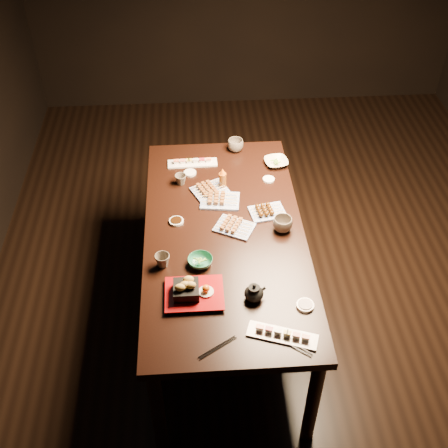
{
  "coord_description": "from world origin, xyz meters",
  "views": [
    {
      "loc": [
        -0.56,
        -2.61,
        2.89
      ],
      "look_at": [
        -0.4,
        -0.25,
        0.77
      ],
      "focal_mm": 45.0,
      "sensor_mm": 36.0,
      "label": 1
    }
  ],
  "objects": [
    {
      "name": "sauce_dish_west",
      "position": [
        -0.67,
        -0.19,
        0.76
      ],
      "size": [
        0.1,
        0.1,
        0.01
      ],
      "primitive_type": "cylinder",
      "rotation": [
        0.0,
        0.0,
        -0.29
      ],
      "color": "white",
      "rests_on": "dining_table"
    },
    {
      "name": "sushi_platter_far",
      "position": [
        -0.56,
        0.38,
        0.77
      ],
      "size": [
        0.32,
        0.1,
        0.04
      ],
      "primitive_type": null,
      "rotation": [
        0.0,
        0.0,
        3.16
      ],
      "color": "white",
      "rests_on": "dining_table"
    },
    {
      "name": "edamame_bowl_green",
      "position": [
        -0.55,
        -0.53,
        0.77
      ],
      "size": [
        0.15,
        0.15,
        0.04
      ],
      "primitive_type": "imported",
      "rotation": [
        0.0,
        0.0,
        0.17
      ],
      "color": "#277857",
      "rests_on": "dining_table"
    },
    {
      "name": "condiment_bottle",
      "position": [
        -0.39,
        0.12,
        0.82
      ],
      "size": [
        0.05,
        0.05,
        0.14
      ],
      "primitive_type": "cylinder",
      "rotation": [
        0.0,
        0.0,
        0.16
      ],
      "color": "brown",
      "rests_on": "dining_table"
    },
    {
      "name": "chopsticks_se",
      "position": [
        -0.16,
        -1.07,
        0.75
      ],
      "size": [
        0.21,
        0.16,
        0.01
      ],
      "primitive_type": null,
      "rotation": [
        0.0,
        0.0,
        -0.65
      ],
      "color": "black",
      "rests_on": "dining_table"
    },
    {
      "name": "sauce_dish_east",
      "position": [
        -0.09,
        0.17,
        0.76
      ],
      "size": [
        0.08,
        0.08,
        0.01
      ],
      "primitive_type": "cylinder",
      "rotation": [
        0.0,
        0.0,
        -0.04
      ],
      "color": "white",
      "rests_on": "dining_table"
    },
    {
      "name": "chopsticks_near",
      "position": [
        -0.49,
        -1.07,
        0.75
      ],
      "size": [
        0.19,
        0.13,
        0.01
      ],
      "primitive_type": null,
      "rotation": [
        0.0,
        0.0,
        0.56
      ],
      "color": "black",
      "rests_on": "dining_table"
    },
    {
      "name": "dining_table",
      "position": [
        -0.4,
        -0.3,
        0.38
      ],
      "size": [
        1.0,
        1.85,
        0.75
      ],
      "primitive_type": "cube",
      "rotation": [
        0.0,
        0.0,
        -0.06
      ],
      "color": "black",
      "rests_on": "ground"
    },
    {
      "name": "yakitori_plate_center",
      "position": [
        -0.41,
        -0.02,
        0.78
      ],
      "size": [
        0.25,
        0.19,
        0.06
      ],
      "primitive_type": null,
      "rotation": [
        0.0,
        0.0,
        -0.13
      ],
      "color": "#828EB6",
      "rests_on": "dining_table"
    },
    {
      "name": "ground",
      "position": [
        0.0,
        0.0,
        0.0
      ],
      "size": [
        5.0,
        5.0,
        0.0
      ],
      "primitive_type": "plane",
      "color": "black",
      "rests_on": "ground"
    },
    {
      "name": "teacup_far_left",
      "position": [
        -0.64,
        0.17,
        0.78
      ],
      "size": [
        0.07,
        0.07,
        0.07
      ],
      "primitive_type": "imported",
      "rotation": [
        0.0,
        0.0,
        -0.02
      ],
      "color": "brown",
      "rests_on": "dining_table"
    },
    {
      "name": "sushi_platter_near",
      "position": [
        -0.18,
        -1.03,
        0.77
      ],
      "size": [
        0.34,
        0.2,
        0.04
      ],
      "primitive_type": null,
      "rotation": [
        0.0,
        0.0,
        -0.33
      ],
      "color": "white",
      "rests_on": "dining_table"
    },
    {
      "name": "sauce_dish_nw",
      "position": [
        -0.58,
        0.27,
        0.76
      ],
      "size": [
        0.09,
        0.09,
        0.01
      ],
      "primitive_type": "cylinder",
      "rotation": [
        0.0,
        0.0,
        0.16
      ],
      "color": "white",
      "rests_on": "dining_table"
    },
    {
      "name": "edamame_bowl_cream",
      "position": [
        -0.02,
        0.33,
        0.77
      ],
      "size": [
        0.17,
        0.17,
        0.04
      ],
      "primitive_type": "imported",
      "rotation": [
        0.0,
        0.0,
        0.16
      ],
      "color": "beige",
      "rests_on": "dining_table"
    },
    {
      "name": "teapot",
      "position": [
        -0.29,
        -0.79,
        0.8
      ],
      "size": [
        0.15,
        0.15,
        0.1
      ],
      "primitive_type": null,
      "rotation": [
        0.0,
        0.0,
        0.36
      ],
      "color": "black",
      "rests_on": "dining_table"
    },
    {
      "name": "yakitori_plate_right",
      "position": [
        -0.34,
        -0.27,
        0.78
      ],
      "size": [
        0.26,
        0.23,
        0.05
      ],
      "primitive_type": null,
      "rotation": [
        0.0,
        0.0,
        -0.48
      ],
      "color": "#828EB6",
      "rests_on": "dining_table"
    },
    {
      "name": "yakitori_plate_left",
      "position": [
        -0.47,
        0.08,
        0.78
      ],
      "size": [
        0.25,
        0.22,
        0.05
      ],
      "primitive_type": null,
      "rotation": [
        0.0,
        0.0,
        0.43
      ],
      "color": "#828EB6",
      "rests_on": "dining_table"
    },
    {
      "name": "tsukune_plate",
      "position": [
        -0.14,
        -0.15,
        0.78
      ],
      "size": [
        0.23,
        0.18,
        0.05
      ],
      "primitive_type": null,
      "rotation": [
        0.0,
        0.0,
        0.19
      ],
      "color": "#828EB6",
      "rests_on": "dining_table"
    },
    {
      "name": "teacup_far_right",
      "position": [
        -0.27,
        0.51,
        0.79
      ],
      "size": [
        0.12,
        0.12,
        0.08
      ],
      "primitive_type": "imported",
      "rotation": [
        0.0,
        0.0,
        0.15
      ],
      "color": "brown",
      "rests_on": "dining_table"
    },
    {
      "name": "sauce_dish_se",
      "position": [
        -0.04,
        -0.86,
        0.76
      ],
      "size": [
        0.11,
        0.11,
        0.02
      ],
      "primitive_type": "cylinder",
      "rotation": [
        0.0,
        0.0,
        -0.36
      ],
      "color": "white",
      "rests_on": "dining_table"
    },
    {
      "name": "teacup_near_left",
      "position": [
        -0.74,
        -0.53,
        0.79
      ],
      "size": [
        0.09,
        0.09,
        0.07
      ],
      "primitive_type": "imported",
      "rotation": [
        0.0,
        0.0,
        -0.1
      ],
      "color": "brown",
      "rests_on": "dining_table"
    },
    {
      "name": "teacup_mid_right",
      "position": [
        -0.07,
        -0.3,
        0.79
      ],
      "size": [
        0.13,
        0.13,
        0.09
      ],
      "primitive_type": "imported",
      "rotation": [
        0.0,
        0.0,
        0.17
      ],
      "color": "brown",
      "rests_on": "dining_table"
    },
    {
      "name": "tempura_tray",
      "position": [
        -0.58,
        -0.75,
        0.8
      ],
      "size": [
        0.29,
        0.23,
        0.11
      ],
      "primitive_type": null,
      "rotation": [
        0.0,
        0.0,
        0.0
      ],
      "color": "black",
      "rests_on": "dining_table"
    }
  ]
}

